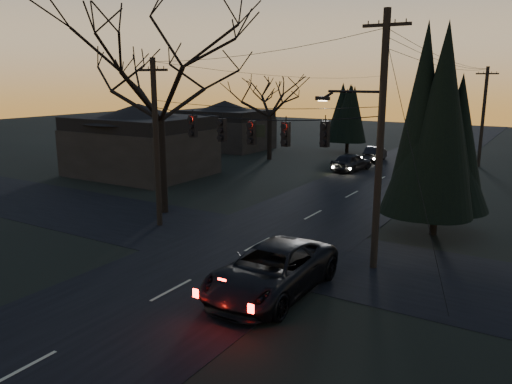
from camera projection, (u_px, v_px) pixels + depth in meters
The scene contains 17 objects.
ground_plane at pixel (82, 338), 14.73m from camera, with size 160.00×160.00×0.00m, color black.
main_road at pixel (340, 200), 31.35m from camera, with size 8.00×120.00×0.02m, color black.
cross_road at pixel (258, 244), 23.04m from camera, with size 60.00×7.00×0.02m, color black.
utility_pole_right at pixel (373, 268), 20.23m from camera, with size 5.00×0.30×10.00m, color black, non-canonical shape.
utility_pole_left at pixel (160, 225), 26.10m from camera, with size 1.80×0.30×8.50m, color black, non-canonical shape.
utility_pole_far_r at pixel (478, 167), 43.51m from camera, with size 1.80×0.30×8.50m, color black, non-canonical shape.
utility_pole_far_l at pixel (379, 147), 56.02m from camera, with size 0.30×0.30×8.00m, color black, non-canonical shape.
span_signal_assembly at pixel (253, 131), 22.00m from camera, with size 11.50×0.44×1.61m.
bare_tree_left at pixel (159, 82), 27.03m from camera, with size 9.75×9.75×10.48m.
evergreen_right at pixel (441, 133), 23.42m from camera, with size 4.53×4.53×8.80m.
bare_tree_dist at pixel (270, 99), 46.17m from camera, with size 6.28×6.28×8.06m.
evergreen_dist at pixel (348, 116), 50.98m from camera, with size 3.40×3.40×6.28m.
house_left_near at pixel (140, 139), 39.40m from camera, with size 10.00×8.00×5.60m.
house_left_far at pixel (225, 125), 54.27m from camera, with size 9.00×7.00×5.20m.
suv_near at pixel (272, 271), 17.63m from camera, with size 2.83×6.15×1.71m, color black.
sedan_oncoming_a at pixel (351, 162), 41.27m from camera, with size 1.76×4.36×1.49m, color black.
sedan_oncoming_b at pixel (375, 154), 46.36m from camera, with size 1.41×4.04×1.33m, color black.
Camera 1 is at (11.40, -8.73, 7.48)m, focal length 35.00 mm.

